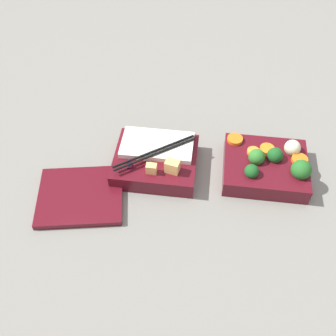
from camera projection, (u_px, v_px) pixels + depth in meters
ground_plane at (212, 173)px, 0.85m from camera, size 3.00×3.00×0.00m
bento_tray_vegetable at (267, 166)px, 0.83m from camera, size 0.18×0.15×0.07m
bento_tray_rice at (156, 161)px, 0.84m from camera, size 0.18×0.15×0.07m
bento_lid at (81, 196)px, 0.81m from camera, size 0.20×0.17×0.01m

